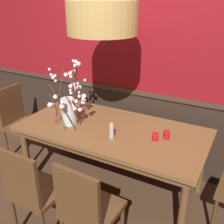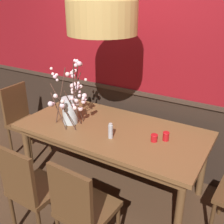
# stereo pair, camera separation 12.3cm
# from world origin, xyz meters

# --- Properties ---
(ground_plane) EXTENTS (24.00, 24.00, 0.00)m
(ground_plane) POSITION_xyz_m (0.00, 0.00, 0.00)
(ground_plane) COLOR #4C3321
(back_wall) EXTENTS (5.32, 0.14, 2.76)m
(back_wall) POSITION_xyz_m (0.00, 0.68, 1.37)
(back_wall) COLOR #2D2119
(back_wall) RESTS_ON ground
(dining_table) EXTENTS (1.99, 0.98, 0.77)m
(dining_table) POSITION_xyz_m (0.00, 0.00, 0.69)
(dining_table) COLOR brown
(dining_table) RESTS_ON ground
(chair_far_side_left) EXTENTS (0.44, 0.40, 0.93)m
(chair_far_side_left) POSITION_xyz_m (-0.34, 0.91, 0.52)
(chair_far_side_left) COLOR brown
(chair_far_side_left) RESTS_ON ground
(chair_far_side_right) EXTENTS (0.44, 0.44, 0.87)m
(chair_far_side_right) POSITION_xyz_m (0.28, 0.91, 0.49)
(chair_far_side_right) COLOR brown
(chair_far_side_right) RESTS_ON ground
(chair_near_side_left) EXTENTS (0.42, 0.42, 0.94)m
(chair_near_side_left) POSITION_xyz_m (-0.28, -0.93, 0.53)
(chair_near_side_left) COLOR brown
(chair_near_side_left) RESTS_ON ground
(chair_head_west_end) EXTENTS (0.44, 0.44, 0.98)m
(chair_head_west_end) POSITION_xyz_m (-1.42, 0.03, 0.54)
(chair_head_west_end) COLOR brown
(chair_head_west_end) RESTS_ON ground
(chair_near_side_right) EXTENTS (0.44, 0.45, 0.95)m
(chair_near_side_right) POSITION_xyz_m (0.25, -0.89, 0.52)
(chair_near_side_right) COLOR brown
(chair_near_side_right) RESTS_ON ground
(vase_with_blossoms) EXTENTS (0.49, 0.47, 0.70)m
(vase_with_blossoms) POSITION_xyz_m (-0.46, -0.11, 0.98)
(vase_with_blossoms) COLOR silver
(vase_with_blossoms) RESTS_ON dining_table
(candle_holder_nearer_center) EXTENTS (0.07, 0.07, 0.09)m
(candle_holder_nearer_center) POSITION_xyz_m (0.58, 0.05, 0.82)
(candle_holder_nearer_center) COLOR red
(candle_holder_nearer_center) RESTS_ON dining_table
(candle_holder_nearer_edge) EXTENTS (0.07, 0.07, 0.07)m
(candle_holder_nearer_edge) POSITION_xyz_m (0.49, -0.03, 0.81)
(candle_holder_nearer_edge) COLOR red
(candle_holder_nearer_edge) RESTS_ON dining_table
(condiment_bottle) EXTENTS (0.05, 0.05, 0.16)m
(condiment_bottle) POSITION_xyz_m (0.09, -0.19, 0.85)
(condiment_bottle) COLOR #ADADB2
(condiment_bottle) RESTS_ON dining_table
(pendant_lamp) EXTENTS (0.64, 0.64, 1.02)m
(pendant_lamp) POSITION_xyz_m (-0.06, -0.07, 1.89)
(pendant_lamp) COLOR tan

